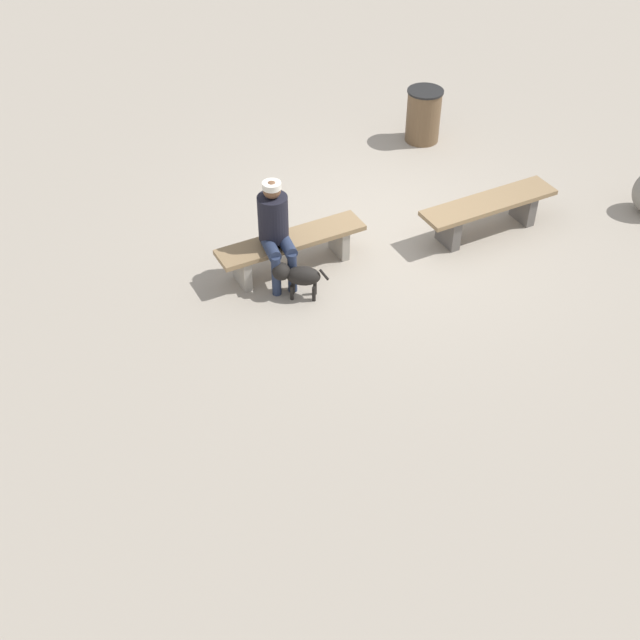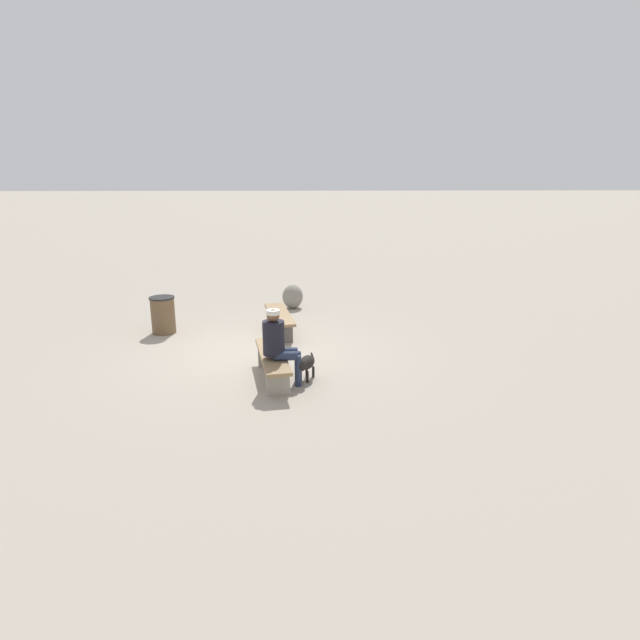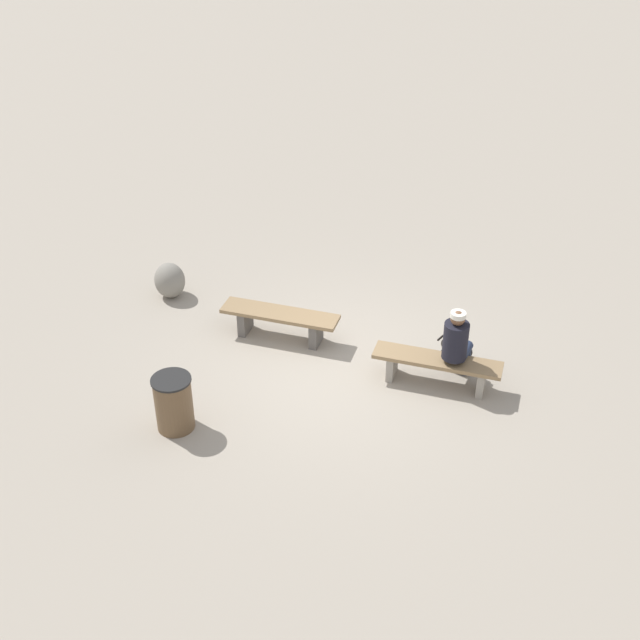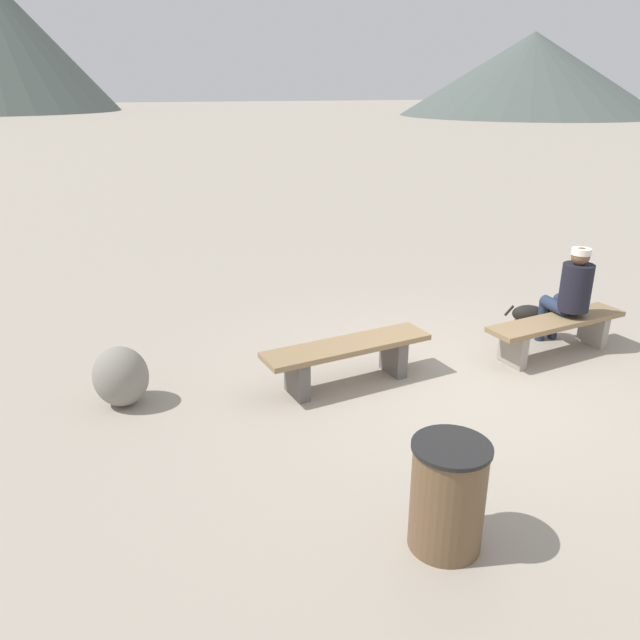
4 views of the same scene
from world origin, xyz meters
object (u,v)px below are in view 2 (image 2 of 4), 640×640
bench_right (273,361)px  boulder (293,296)px  bench_left (279,319)px  trash_bin (163,315)px  seated_person (278,341)px  dog (305,364)px

bench_right → boulder: bearing=167.0°
bench_left → trash_bin: trash_bin is taller
bench_right → seated_person: seated_person is taller
bench_right → dog: size_ratio=3.04×
bench_left → dog: bench_left is taller
boulder → dog: bearing=3.0°
bench_right → trash_bin: size_ratio=2.35×
bench_left → bench_right: bearing=-10.2°
seated_person → dog: size_ratio=2.06×
seated_person → dog: (-0.12, 0.44, -0.44)m
bench_right → trash_bin: 3.79m
bench_left → dog: (2.72, 0.53, -0.03)m
dog → trash_bin: (-2.92, -3.07, 0.10)m
bench_right → trash_bin: bearing=-147.9°
bench_left → dog: bearing=1.3°
seated_person → bench_right: bearing=-154.5°
bench_left → dog: size_ratio=3.06×
bench_right → dog: 0.56m
bench_right → seated_person: size_ratio=1.48×
dog → bench_left: bearing=-145.5°
bench_left → boulder: bearing=163.9°
dog → boulder: bearing=-153.4°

